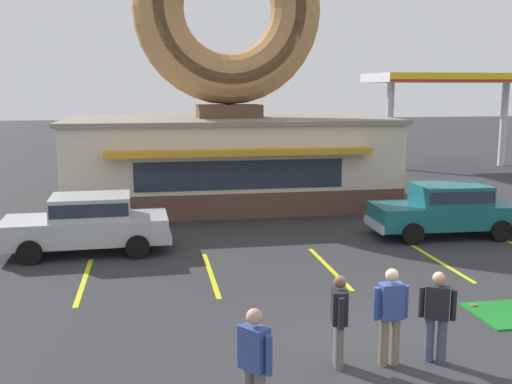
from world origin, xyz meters
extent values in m
plane|color=#2D2D30|center=(0.00, 0.00, 0.00)|extent=(160.00, 160.00, 0.00)
cube|color=brown|center=(-0.78, 14.00, 0.45)|extent=(12.00, 6.00, 0.90)
cube|color=beige|center=(-0.78, 14.00, 2.05)|extent=(12.00, 6.00, 2.30)
cube|color=gray|center=(-0.78, 14.00, 3.28)|extent=(12.30, 6.30, 0.16)
cube|color=orange|center=(-0.78, 10.70, 2.35)|extent=(9.00, 0.60, 0.20)
cube|color=#232D3D|center=(-0.78, 10.98, 1.55)|extent=(7.20, 0.03, 1.00)
cube|color=brown|center=(-0.78, 14.00, 3.61)|extent=(2.40, 1.80, 0.50)
torus|color=#B27F4C|center=(-0.78, 14.00, 7.41)|extent=(7.10, 1.90, 7.10)
torus|color=#9E6B42|center=(-0.78, 13.57, 7.41)|extent=(6.25, 1.05, 6.24)
torus|color=#A5724C|center=(2.71, 1.80, 0.05)|extent=(0.13, 0.13, 0.04)
cube|color=#B2B5BA|center=(-5.60, 7.52, 0.66)|extent=(4.45, 1.89, 0.68)
cube|color=#B2B5BA|center=(-5.45, 7.53, 1.30)|extent=(2.14, 1.62, 0.60)
cube|color=#232D3D|center=(-5.45, 7.53, 1.32)|extent=(2.06, 1.64, 0.36)
cube|color=silver|center=(-7.83, 7.46, 0.42)|extent=(0.15, 1.67, 0.24)
cube|color=silver|center=(-3.37, 7.59, 0.42)|extent=(0.15, 1.67, 0.24)
cylinder|color=black|center=(-6.93, 6.60, 0.32)|extent=(0.65, 0.24, 0.64)
cylinder|color=black|center=(-6.99, 8.36, 0.32)|extent=(0.65, 0.24, 0.64)
cylinder|color=black|center=(-4.21, 6.68, 0.32)|extent=(0.65, 0.24, 0.64)
cylinder|color=black|center=(-4.26, 8.44, 0.32)|extent=(0.65, 0.24, 0.64)
cube|color=#196066|center=(5.01, 7.58, 0.66)|extent=(4.47, 1.93, 0.68)
cube|color=#196066|center=(5.16, 7.58, 1.30)|extent=(2.16, 1.64, 0.60)
cube|color=#232D3D|center=(5.16, 7.58, 1.32)|extent=(2.08, 1.66, 0.36)
cube|color=silver|center=(2.79, 7.67, 0.42)|extent=(0.17, 1.67, 0.24)
cube|color=silver|center=(7.24, 7.49, 0.42)|extent=(0.17, 1.67, 0.24)
cylinder|color=black|center=(3.62, 6.76, 0.32)|extent=(0.65, 0.25, 0.64)
cylinder|color=black|center=(3.69, 8.51, 0.32)|extent=(0.65, 0.25, 0.64)
cylinder|color=black|center=(6.34, 6.65, 0.32)|extent=(0.65, 0.25, 0.64)
cylinder|color=black|center=(6.41, 8.41, 0.32)|extent=(0.65, 0.25, 0.64)
cylinder|color=#7F7056|center=(-0.15, -0.37, 0.40)|extent=(0.15, 0.15, 0.80)
cylinder|color=#7F7056|center=(0.05, -0.36, 0.40)|extent=(0.15, 0.15, 0.80)
cube|color=#33478C|center=(-0.05, -0.36, 1.10)|extent=(0.39, 0.25, 0.59)
cylinder|color=#33478C|center=(-0.30, -0.37, 1.07)|extent=(0.10, 0.10, 0.54)
cylinder|color=#33478C|center=(0.20, -0.36, 1.07)|extent=(0.10, 0.10, 0.54)
sphere|color=beige|center=(-0.05, -0.36, 1.53)|extent=(0.22, 0.22, 0.22)
cylinder|color=slate|center=(-0.91, -0.38, 0.38)|extent=(0.15, 0.15, 0.75)
cylinder|color=slate|center=(-0.87, -0.18, 0.38)|extent=(0.15, 0.15, 0.75)
cube|color=black|center=(-0.89, -0.28, 1.03)|extent=(0.31, 0.42, 0.55)
cylinder|color=black|center=(-0.94, -0.53, 1.00)|extent=(0.10, 0.10, 0.51)
cylinder|color=black|center=(-0.84, -0.04, 1.00)|extent=(0.10, 0.10, 0.51)
sphere|color=brown|center=(-0.89, -0.28, 1.44)|extent=(0.20, 0.20, 0.20)
cylinder|color=#474C66|center=(0.83, -0.44, 0.38)|extent=(0.15, 0.15, 0.76)
cylinder|color=#474C66|center=(0.66, -0.34, 0.38)|extent=(0.15, 0.15, 0.76)
cube|color=black|center=(0.75, -0.39, 1.04)|extent=(0.45, 0.39, 0.55)
cylinder|color=black|center=(0.96, -0.51, 1.01)|extent=(0.10, 0.10, 0.51)
cylinder|color=black|center=(0.53, -0.27, 1.01)|extent=(0.10, 0.10, 0.51)
sphere|color=tan|center=(0.75, -0.39, 1.44)|extent=(0.20, 0.20, 0.20)
cube|color=#33478C|center=(-2.53, -1.74, 1.10)|extent=(0.42, 0.45, 0.59)
cylinder|color=#33478C|center=(-2.69, -1.55, 1.08)|extent=(0.10, 0.10, 0.54)
cylinder|color=#33478C|center=(-2.38, -1.94, 1.08)|extent=(0.10, 0.10, 0.54)
sphere|color=tan|center=(-2.53, -1.74, 1.54)|extent=(0.22, 0.22, 0.22)
cylinder|color=#51565B|center=(-6.52, 10.66, 0.47)|extent=(0.56, 0.56, 0.95)
torus|color=#303437|center=(-6.52, 10.66, 0.95)|extent=(0.57, 0.57, 0.05)
cylinder|color=silver|center=(9.45, 22.77, 2.40)|extent=(0.40, 0.40, 4.80)
cylinder|color=silver|center=(16.45, 22.77, 2.40)|extent=(0.40, 0.40, 4.80)
cube|color=silver|center=(12.95, 22.77, 5.05)|extent=(9.00, 4.40, 0.50)
cube|color=yellow|center=(12.95, 20.55, 5.05)|extent=(9.00, 0.04, 0.44)
cube|color=red|center=(12.95, 20.52, 4.88)|extent=(9.00, 0.04, 0.12)
cube|color=yellow|center=(-5.43, 5.00, 0.00)|extent=(0.12, 3.60, 0.01)
cube|color=yellow|center=(-2.43, 5.00, 0.00)|extent=(0.12, 3.60, 0.01)
cube|color=yellow|center=(0.57, 5.00, 0.00)|extent=(0.12, 3.60, 0.01)
cube|color=yellow|center=(3.57, 5.00, 0.00)|extent=(0.12, 3.60, 0.01)
camera|label=1|loc=(-3.81, -9.04, 4.48)|focal=42.00mm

